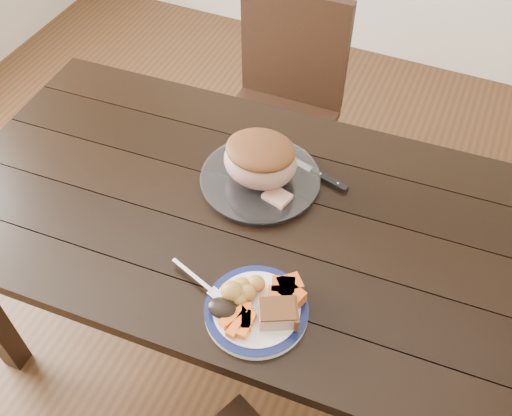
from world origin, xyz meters
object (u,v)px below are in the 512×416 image
at_px(pork_slice, 277,314).
at_px(carving_knife, 318,175).
at_px(chair_far, 282,102).
at_px(serving_platter, 260,180).
at_px(dining_table, 233,227).
at_px(roast_joint, 260,161).
at_px(dinner_plate, 256,311).
at_px(fork, 202,283).

bearing_deg(pork_slice, carving_knife, 98.59).
relative_size(chair_far, serving_platter, 2.79).
xyz_separation_m(dining_table, roast_joint, (0.03, 0.11, 0.18)).
bearing_deg(chair_far, dinner_plate, 107.29).
height_order(dining_table, roast_joint, roast_joint).
bearing_deg(serving_platter, dining_table, -106.45).
bearing_deg(dining_table, pork_slice, -48.74).
xyz_separation_m(chair_far, pork_slice, (0.39, -1.02, 0.27)).
xyz_separation_m(dinner_plate, fork, (-0.15, 0.01, 0.01)).
height_order(chair_far, roast_joint, chair_far).
bearing_deg(chair_far, dining_table, 99.86).
distance_m(dinner_plate, serving_platter, 0.43).
distance_m(dinner_plate, roast_joint, 0.43).
distance_m(dinner_plate, fork, 0.15).
bearing_deg(carving_knife, chair_far, 135.86).
distance_m(chair_far, fork, 1.05).
bearing_deg(chair_far, fork, 99.50).
distance_m(dinner_plate, pork_slice, 0.06).
distance_m(chair_far, dinner_plate, 1.10).
bearing_deg(chair_far, carving_knife, 119.73).
bearing_deg(dining_table, roast_joint, 73.55).
xyz_separation_m(dinner_plate, carving_knife, (-0.02, 0.48, -0.00)).
bearing_deg(dinner_plate, fork, 176.01).
distance_m(fork, roast_joint, 0.39).
bearing_deg(fork, carving_knife, 93.45).
bearing_deg(pork_slice, dining_table, 131.26).
height_order(chair_far, fork, chair_far).
xyz_separation_m(serving_platter, roast_joint, (-0.00, -0.00, 0.08)).
relative_size(fork, roast_joint, 0.84).
xyz_separation_m(chair_far, dinner_plate, (0.34, -1.02, 0.23)).
bearing_deg(roast_joint, pork_slice, -61.60).
bearing_deg(carving_knife, dining_table, -115.74).
relative_size(dining_table, roast_joint, 7.93).
relative_size(chair_far, dinner_plate, 3.75).
relative_size(dinner_plate, pork_slice, 2.87).
xyz_separation_m(pork_slice, carving_knife, (-0.07, 0.49, -0.03)).
bearing_deg(carving_knife, serving_platter, -132.89).
bearing_deg(pork_slice, serving_platter, 118.40).
relative_size(serving_platter, fork, 1.92).
height_order(dinner_plate, roast_joint, roast_joint).
relative_size(dining_table, carving_knife, 5.23).
relative_size(chair_far, pork_slice, 10.79).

